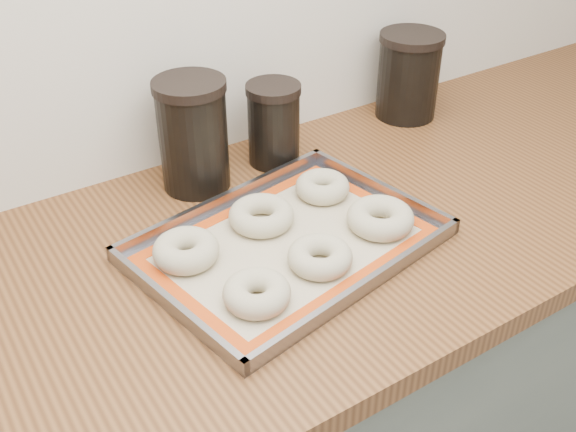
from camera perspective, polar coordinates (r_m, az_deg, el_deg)
cabinet at (r=1.52m, az=7.33°, el=-13.26°), size 3.00×0.65×0.86m
countertop at (r=1.23m, az=8.83°, el=1.04°), size 3.06×0.68×0.04m
baking_tray at (r=1.07m, az=0.00°, el=-2.34°), size 0.51×0.41×0.03m
baking_mat at (r=1.08m, az=-0.00°, el=-2.43°), size 0.47×0.36×0.00m
bagel_front_left at (r=0.96m, az=-2.65°, el=-6.54°), size 0.13×0.13×0.04m
bagel_front_mid at (r=1.02m, az=2.72°, el=-3.46°), size 0.13×0.13×0.04m
bagel_front_right at (r=1.11m, az=7.82°, el=-0.16°), size 0.11×0.11×0.04m
bagel_back_left at (r=1.04m, az=-8.63°, el=-2.89°), size 0.11×0.11×0.04m
bagel_back_mid at (r=1.11m, az=-2.27°, el=0.05°), size 0.13×0.13×0.04m
bagel_back_right at (r=1.19m, az=2.93°, el=2.49°), size 0.10×0.10×0.04m
canister_left at (r=1.20m, az=-8.03°, el=6.83°), size 0.13×0.13×0.20m
canister_mid at (r=1.28m, az=-1.22°, el=7.82°), size 0.10×0.10×0.16m
canister_right at (r=1.48m, az=10.16°, el=11.65°), size 0.14×0.14×0.18m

